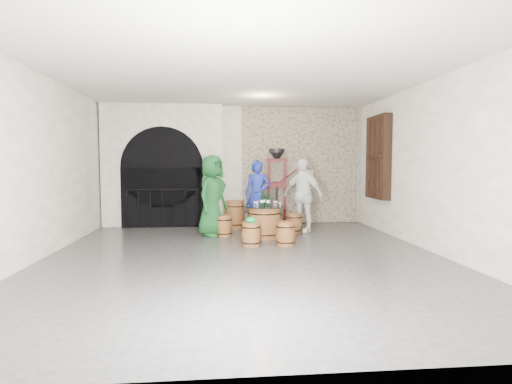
{
  "coord_description": "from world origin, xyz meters",
  "views": [
    {
      "loc": [
        -0.43,
        -6.95,
        1.63
      ],
      "look_at": [
        0.33,
        1.38,
        1.05
      ],
      "focal_mm": 28.0,
      "sensor_mm": 36.0,
      "label": 1
    }
  ],
  "objects": [
    {
      "name": "shuttered_window",
      "position": [
        3.38,
        2.4,
        1.8
      ],
      "size": [
        0.23,
        1.1,
        2.0
      ],
      "color": "black",
      "rests_on": "wall_right"
    },
    {
      "name": "wall_left",
      "position": [
        -3.5,
        0.0,
        1.6
      ],
      "size": [
        0.0,
        8.0,
        8.0
      ],
      "primitive_type": "plane",
      "rotation": [
        1.57,
        0.0,
        1.57
      ],
      "color": "silver",
      "rests_on": "ground"
    },
    {
      "name": "tasting_glass_e",
      "position": [
        0.9,
        1.71,
        0.75
      ],
      "size": [
        0.05,
        0.05,
        0.1
      ],
      "primitive_type": null,
      "color": "#B36322",
      "rests_on": "barrel_table"
    },
    {
      "name": "stone_facing_panel",
      "position": [
        1.8,
        3.94,
        1.6
      ],
      "size": [
        3.2,
        0.12,
        3.18
      ],
      "primitive_type": "cube",
      "color": "#A29681",
      "rests_on": "ground"
    },
    {
      "name": "tasting_glass_b",
      "position": [
        0.84,
        1.92,
        0.75
      ],
      "size": [
        0.05,
        0.05,
        0.1
      ],
      "primitive_type": null,
      "color": "#B36322",
      "rests_on": "barrel_table"
    },
    {
      "name": "wall_front",
      "position": [
        0.0,
        -4.0,
        1.6
      ],
      "size": [
        8.0,
        0.0,
        8.0
      ],
      "primitive_type": "plane",
      "rotation": [
        -1.57,
        0.0,
        0.0
      ],
      "color": "silver",
      "rests_on": "ground"
    },
    {
      "name": "person_blue",
      "position": [
        0.51,
        2.96,
        0.87
      ],
      "size": [
        0.71,
        0.55,
        1.73
      ],
      "primitive_type": "imported",
      "rotation": [
        0.0,
        0.0,
        -0.24
      ],
      "color": "navy",
      "rests_on": "ground"
    },
    {
      "name": "barrel_stool_near_left",
      "position": [
        0.19,
        0.94,
        0.24
      ],
      "size": [
        0.4,
        0.4,
        0.48
      ],
      "color": "brown",
      "rests_on": "ground"
    },
    {
      "name": "wine_bottle_right",
      "position": [
        0.56,
        1.96,
        0.84
      ],
      "size": [
        0.08,
        0.08,
        0.32
      ],
      "color": "black",
      "rests_on": "barrel_table"
    },
    {
      "name": "ceiling",
      "position": [
        0.0,
        0.0,
        3.2
      ],
      "size": [
        8.0,
        8.0,
        0.0
      ],
      "primitive_type": "plane",
      "rotation": [
        3.14,
        0.0,
        0.0
      ],
      "color": "beige",
      "rests_on": "wall_back"
    },
    {
      "name": "arched_opening",
      "position": [
        -1.9,
        3.74,
        1.58
      ],
      "size": [
        3.1,
        0.6,
        3.19
      ],
      "color": "silver",
      "rests_on": "ground"
    },
    {
      "name": "wine_bottle_center",
      "position": [
        0.65,
        1.82,
        0.84
      ],
      "size": [
        0.08,
        0.08,
        0.32
      ],
      "color": "black",
      "rests_on": "barrel_table"
    },
    {
      "name": "wine_bottle_left",
      "position": [
        0.51,
        1.86,
        0.84
      ],
      "size": [
        0.08,
        0.08,
        0.32
      ],
      "color": "black",
      "rests_on": "barrel_table"
    },
    {
      "name": "barrel_stool_far",
      "position": [
        0.52,
        2.73,
        0.24
      ],
      "size": [
        0.4,
        0.4,
        0.48
      ],
      "color": "brown",
      "rests_on": "ground"
    },
    {
      "name": "tasting_glass_c",
      "position": [
        0.44,
        2.06,
        0.75
      ],
      "size": [
        0.05,
        0.05,
        0.1
      ],
      "primitive_type": null,
      "color": "#B36322",
      "rests_on": "barrel_table"
    },
    {
      "name": "barrel_table",
      "position": [
        0.56,
        1.8,
        0.35
      ],
      "size": [
        0.91,
        0.91,
        0.71
      ],
      "color": "brown",
      "rests_on": "ground"
    },
    {
      "name": "tasting_glass_f",
      "position": [
        0.35,
        1.92,
        0.75
      ],
      "size": [
        0.05,
        0.05,
        0.1
      ],
      "primitive_type": null,
      "color": "#B36322",
      "rests_on": "barrel_table"
    },
    {
      "name": "control_box",
      "position": [
        2.05,
        3.86,
        1.35
      ],
      "size": [
        0.18,
        0.1,
        0.22
      ],
      "primitive_type": "cube",
      "color": "silver",
      "rests_on": "wall_back"
    },
    {
      "name": "person_white",
      "position": [
        1.57,
        2.5,
        0.88
      ],
      "size": [
        1.06,
        1.02,
        1.77
      ],
      "primitive_type": "imported",
      "rotation": [
        0.0,
        0.0,
        -0.74
      ],
      "color": "white",
      "rests_on": "ground"
    },
    {
      "name": "barrel_stool_left",
      "position": [
        -0.34,
        2.06,
        0.24
      ],
      "size": [
        0.4,
        0.4,
        0.48
      ],
      "color": "brown",
      "rests_on": "ground"
    },
    {
      "name": "barrel_stool_near_right",
      "position": [
        0.89,
        0.93,
        0.24
      ],
      "size": [
        0.4,
        0.4,
        0.48
      ],
      "color": "brown",
      "rests_on": "ground"
    },
    {
      "name": "side_barrel",
      "position": [
        -0.06,
        3.21,
        0.35
      ],
      "size": [
        0.53,
        0.53,
        0.7
      ],
      "rotation": [
        0.0,
        0.0,
        0.27
      ],
      "color": "brown",
      "rests_on": "ground"
    },
    {
      "name": "ground",
      "position": [
        0.0,
        0.0,
        0.0
      ],
      "size": [
        8.0,
        8.0,
        0.0
      ],
      "primitive_type": "plane",
      "color": "#2E2E30",
      "rests_on": "ground"
    },
    {
      "name": "tasting_glass_a",
      "position": [
        0.39,
        1.78,
        0.75
      ],
      "size": [
        0.05,
        0.05,
        0.1
      ],
      "primitive_type": null,
      "color": "#B36322",
      "rests_on": "barrel_table"
    },
    {
      "name": "wall_back",
      "position": [
        0.0,
        4.0,
        1.6
      ],
      "size": [
        8.0,
        0.0,
        8.0
      ],
      "primitive_type": "plane",
      "rotation": [
        1.57,
        0.0,
        0.0
      ],
      "color": "silver",
      "rests_on": "ground"
    },
    {
      "name": "corking_press",
      "position": [
        1.08,
        3.5,
        1.18
      ],
      "size": [
        0.85,
        0.53,
        2.03
      ],
      "rotation": [
        0.0,
        0.0,
        -0.16
      ],
      "color": "#540E10",
      "rests_on": "ground"
    },
    {
      "name": "green_cap",
      "position": [
        0.2,
        0.94,
        0.52
      ],
      "size": [
        0.24,
        0.2,
        0.11
      ],
      "color": "#0E9C33",
      "rests_on": "barrel_stool_near_left"
    },
    {
      "name": "tasting_glass_d",
      "position": [
        0.8,
        1.93,
        0.75
      ],
      "size": [
        0.05,
        0.05,
        0.1
      ],
      "primitive_type": null,
      "color": "#B36322",
      "rests_on": "barrel_table"
    },
    {
      "name": "person_green",
      "position": [
        -0.6,
        2.14,
        0.92
      ],
      "size": [
        0.98,
        1.07,
        1.84
      ],
      "primitive_type": "imported",
      "rotation": [
        0.0,
        0.0,
        1.0
      ],
      "color": "#13451D",
      "rests_on": "ground"
    },
    {
      "name": "barrel_stool_right",
      "position": [
        1.32,
        2.33,
        0.24
      ],
      "size": [
        0.4,
        0.4,
        0.48
      ],
      "color": "brown",
      "rests_on": "ground"
    },
    {
      "name": "wall_right",
      "position": [
        3.5,
        0.0,
        1.6
      ],
      "size": [
        0.0,
        8.0,
        8.0
      ],
      "primitive_type": "plane",
      "rotation": [
        1.57,
        0.0,
        -1.57
      ],
      "color": "silver",
      "rests_on": "ground"
    }
  ]
}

